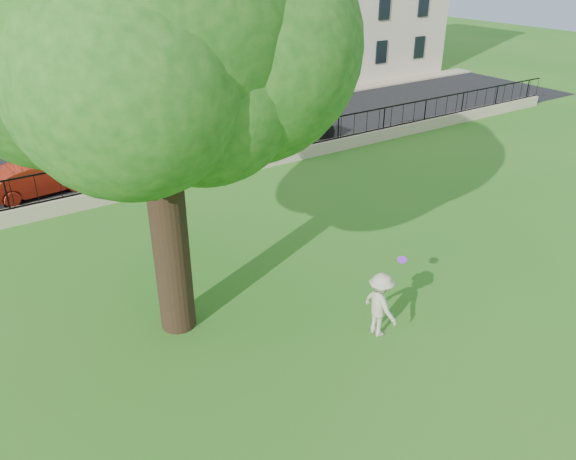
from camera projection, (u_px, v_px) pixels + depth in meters
ground at (353, 337)px, 14.51m from camera, size 120.00×120.00×0.00m
retaining_wall at (167, 182)px, 23.27m from camera, size 50.00×0.40×0.60m
iron_railing at (165, 163)px, 22.88m from camera, size 50.00×0.05×1.13m
street at (129, 158)px, 26.88m from camera, size 60.00×9.00×0.01m
sidewalk at (96, 130)px, 30.71m from camera, size 60.00×1.40×0.12m
tree at (139, 18)px, 11.51m from camera, size 8.83×7.11×11.40m
man at (380, 305)px, 14.27m from camera, size 0.71×1.18×1.78m
frisbee at (402, 260)px, 15.31m from camera, size 0.35×0.36×0.12m
red_sedan at (38, 178)px, 22.63m from camera, size 4.30×1.86×1.37m
white_van at (177, 142)px, 25.46m from camera, size 5.55×2.62×2.25m
blue_truck at (269, 119)px, 27.78m from camera, size 6.85×2.84×2.81m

